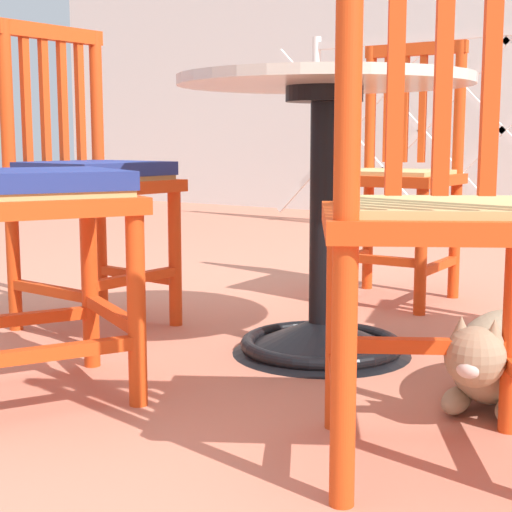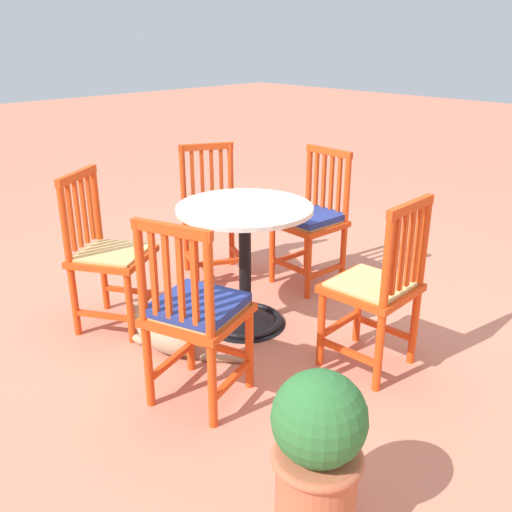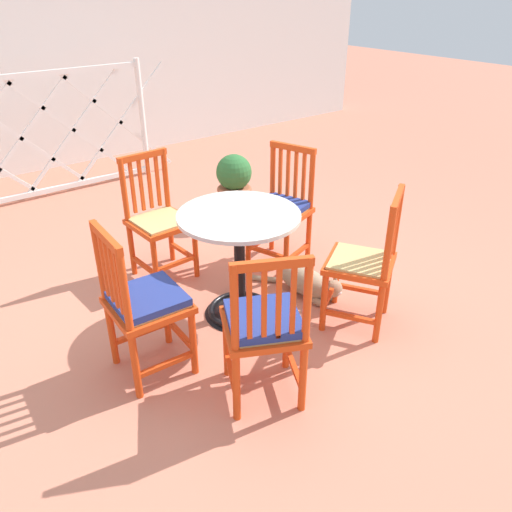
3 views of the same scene
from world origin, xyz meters
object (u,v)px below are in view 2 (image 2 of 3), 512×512
Objects in this scene: orange_chair_by_planter at (108,256)px; tabby_cat at (162,332)px; orange_chair_at_corner at (196,314)px; terracotta_planter at (318,451)px; orange_chair_near_fence at (376,289)px; orange_chair_facing_out at (213,215)px; orange_chair_tucked_in at (311,221)px; cafe_table at (245,280)px.

orange_chair_by_planter reaches higher than tabby_cat.
orange_chair_at_corner reaches higher than terracotta_planter.
orange_chair_by_planter is at bearing -61.96° from orange_chair_near_fence.
orange_chair_facing_out is 1.00× the size of orange_chair_at_corner.
orange_chair_near_fence is (-0.82, 0.40, -0.01)m from orange_chair_at_corner.
tabby_cat is (0.67, -0.90, -0.34)m from orange_chair_near_fence.
orange_chair_by_planter is at bearing -17.78° from orange_chair_tucked_in.
orange_chair_by_planter is 1.29× the size of tabby_cat.
orange_chair_facing_out is at bearing -133.31° from orange_chair_at_corner.
tabby_cat is (-0.15, -0.50, -0.35)m from orange_chair_at_corner.
cafe_table is 1.23× the size of terracotta_planter.
orange_chair_facing_out is 2.29m from terracotta_planter.
cafe_table is 0.78m from orange_chair_at_corner.
orange_chair_near_fence is 1.29× the size of tabby_cat.
orange_chair_near_fence is 1.00× the size of orange_chair_tucked_in.
orange_chair_facing_out reaches higher than tabby_cat.
orange_chair_tucked_in is 1.30m from tabby_cat.
orange_chair_by_planter is at bearing -44.80° from cafe_table.
orange_chair_at_corner is at bearing 29.91° from cafe_table.
orange_chair_tucked_in is (-0.39, 0.55, 0.00)m from orange_chair_facing_out.
cafe_table is 0.79m from orange_chair_by_planter.
orange_chair_at_corner is at bearing 73.52° from tabby_cat.
orange_chair_by_planter is (0.90, 0.14, -0.01)m from orange_chair_facing_out.
orange_chair_by_planter is 1.47× the size of terracotta_planter.
orange_chair_by_planter and orange_chair_tucked_in have the same top height.
orange_chair_tucked_in is 1.29× the size of tabby_cat.
tabby_cat is at bearing 95.29° from orange_chair_by_planter.
orange_chair_by_planter is 1.35m from orange_chair_tucked_in.
cafe_table is at bearing 135.20° from orange_chair_by_planter.
orange_chair_tucked_in is (-1.29, 0.41, 0.01)m from orange_chair_by_planter.
orange_chair_at_corner is 0.90m from terracotta_planter.
terracotta_planter reaches higher than tabby_cat.
orange_chair_facing_out and orange_chair_tucked_in have the same top height.
orange_chair_near_fence is 1.17m from tabby_cat.
orange_chair_near_fence and orange_chair_tucked_in have the same top height.
terracotta_planter is at bearing 25.20° from orange_chair_near_fence.
orange_chair_tucked_in reaches higher than tabby_cat.
orange_chair_at_corner is at bearing 20.36° from orange_chair_tucked_in.
cafe_table is 0.83× the size of orange_chair_at_corner.
orange_chair_tucked_in is at bearing 162.22° from orange_chair_by_planter.
orange_chair_by_planter is 0.94m from orange_chair_at_corner.
orange_chair_by_planter is at bearing -84.71° from tabby_cat.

